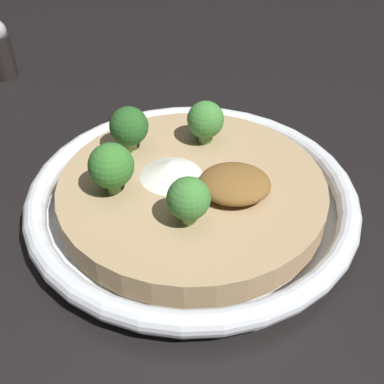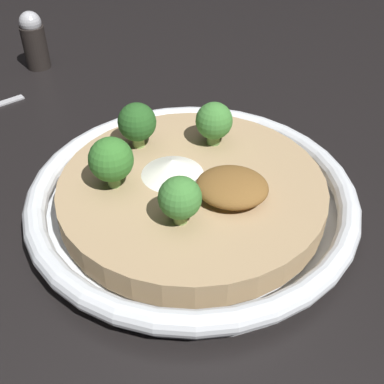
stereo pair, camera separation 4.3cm
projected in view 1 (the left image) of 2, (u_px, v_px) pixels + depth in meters
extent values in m
plane|color=black|center=(192.00, 210.00, 0.44)|extent=(6.00, 6.00, 0.00)
cylinder|color=silver|center=(192.00, 206.00, 0.44)|extent=(0.27, 0.27, 0.01)
torus|color=silver|center=(192.00, 194.00, 0.43)|extent=(0.29, 0.29, 0.02)
cylinder|color=tan|center=(192.00, 192.00, 0.43)|extent=(0.23, 0.23, 0.02)
cone|color=white|center=(171.00, 169.00, 0.42)|extent=(0.06, 0.06, 0.02)
ellipsoid|color=brown|center=(235.00, 183.00, 0.40)|extent=(0.06, 0.05, 0.02)
cylinder|color=#668E47|center=(205.00, 134.00, 0.46)|extent=(0.02, 0.02, 0.02)
sphere|color=#428438|center=(206.00, 120.00, 0.45)|extent=(0.03, 0.03, 0.03)
cylinder|color=#668E47|center=(113.00, 182.00, 0.40)|extent=(0.01, 0.01, 0.02)
sphere|color=#387A2D|center=(111.00, 166.00, 0.39)|extent=(0.04, 0.04, 0.04)
cylinder|color=#84A856|center=(188.00, 213.00, 0.37)|extent=(0.01, 0.01, 0.02)
sphere|color=#428438|center=(188.00, 198.00, 0.36)|extent=(0.03, 0.03, 0.03)
cylinder|color=#84A856|center=(130.00, 141.00, 0.45)|extent=(0.02, 0.02, 0.02)
sphere|color=#285B23|center=(129.00, 126.00, 0.44)|extent=(0.04, 0.04, 0.04)
cylinder|color=black|center=(2.00, 57.00, 0.63)|extent=(0.03, 0.03, 0.06)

